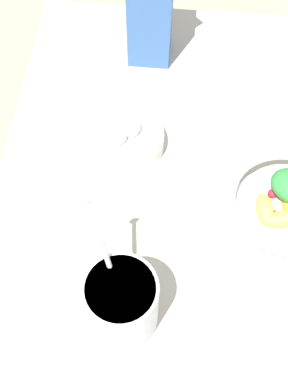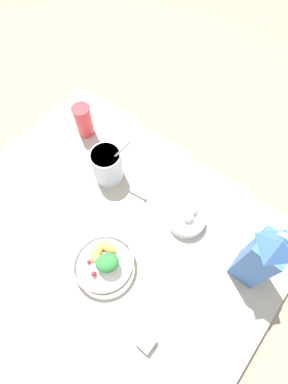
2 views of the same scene
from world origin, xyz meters
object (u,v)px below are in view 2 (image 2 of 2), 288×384
at_px(milk_carton, 261,258).
at_px(yogurt_tub, 107,164).
at_px(fruit_bowl, 103,260).
at_px(garlic_bowl, 187,218).
at_px(drinking_cup, 84,120).
at_px(spice_jar, 146,342).

xyz_separation_m(milk_carton, yogurt_tub, (0.58, 0.01, -0.07)).
relative_size(fruit_bowl, yogurt_tub, 0.85).
height_order(yogurt_tub, garlic_bowl, yogurt_tub).
distance_m(milk_carton, drinking_cup, 0.79).
distance_m(fruit_bowl, yogurt_tub, 0.34).
bearing_deg(milk_carton, fruit_bowl, 36.32).
distance_m(milk_carton, garlic_bowl, 0.28).
relative_size(yogurt_tub, drinking_cup, 1.68).
bearing_deg(yogurt_tub, spice_jar, 142.53).
bearing_deg(milk_carton, garlic_bowl, -4.32).
bearing_deg(spice_jar, garlic_bowl, -71.34).
bearing_deg(garlic_bowl, milk_carton, 175.68).
bearing_deg(spice_jar, fruit_bowl, -20.59).
relative_size(fruit_bowl, drinking_cup, 1.43).
relative_size(fruit_bowl, garlic_bowl, 1.55).
bearing_deg(garlic_bowl, drinking_cup, -6.49).
height_order(drinking_cup, spice_jar, drinking_cup).
relative_size(fruit_bowl, spice_jar, 4.53).
bearing_deg(garlic_bowl, fruit_bowl, 67.22).
height_order(milk_carton, yogurt_tub, milk_carton).
bearing_deg(drinking_cup, spice_jar, 146.26).
bearing_deg(yogurt_tub, drinking_cup, -24.11).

